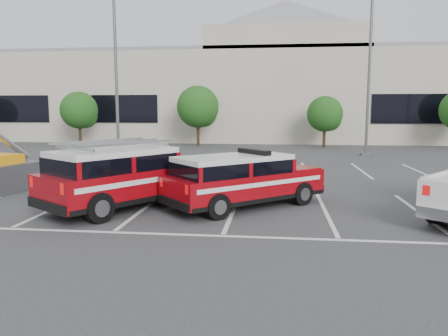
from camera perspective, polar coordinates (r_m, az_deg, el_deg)
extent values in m
plane|color=#343436|center=(13.21, 1.31, -5.38)|extent=(120.00, 120.00, 0.00)
cube|color=silver|center=(17.60, 2.69, -2.05)|extent=(23.00, 15.00, 0.01)
cube|color=beige|center=(44.83, 5.24, 8.99)|extent=(60.00, 15.00, 8.00)
cube|color=gray|center=(45.12, 5.30, 14.26)|extent=(60.00, 15.00, 0.30)
cube|color=beige|center=(43.73, 7.99, 15.55)|extent=(14.00, 12.00, 2.00)
pyramid|color=gray|center=(44.16, 8.05, 18.90)|extent=(15.98, 15.98, 3.20)
cylinder|color=#3F2B19|center=(38.45, -18.27, 4.13)|extent=(0.24, 0.24, 1.67)
sphere|color=#194512|center=(38.39, -18.40, 7.17)|extent=(3.07, 3.07, 3.07)
sphere|color=#194512|center=(38.41, -17.70, 6.51)|extent=(2.05, 2.05, 2.05)
cylinder|color=#3F2B19|center=(35.42, -3.40, 4.36)|extent=(0.24, 0.24, 1.84)
sphere|color=#194512|center=(35.35, -3.43, 7.99)|extent=(3.37, 3.37, 3.37)
sphere|color=#194512|center=(35.49, -2.72, 7.17)|extent=(2.24, 2.24, 2.24)
cylinder|color=#3F2B19|center=(35.08, 12.94, 3.88)|extent=(0.24, 0.24, 1.51)
sphere|color=#194512|center=(35.01, 13.03, 6.90)|extent=(2.77, 2.77, 2.77)
sphere|color=#194512|center=(35.27, 13.63, 6.20)|extent=(1.85, 1.85, 1.85)
cube|color=#59595E|center=(26.62, -13.57, 1.27)|extent=(0.60, 0.60, 0.20)
cylinder|color=#59595E|center=(26.53, -13.91, 11.84)|extent=(0.18, 0.18, 10.00)
cube|color=#59595E|center=(29.52, 18.01, 1.73)|extent=(0.60, 0.60, 0.20)
cylinder|color=#59595E|center=(29.45, 18.41, 11.25)|extent=(0.18, 0.18, 10.00)
cube|color=maroon|center=(13.41, 2.81, -2.17)|extent=(4.94, 4.67, 0.76)
cube|color=black|center=(13.06, 1.25, 0.14)|extent=(3.76, 3.60, 0.40)
cube|color=silver|center=(13.02, 1.26, 1.33)|extent=(3.68, 3.53, 0.15)
cube|color=black|center=(13.48, 3.93, 2.15)|extent=(1.08, 1.17, 0.14)
cube|color=maroon|center=(13.63, -12.32, -1.80)|extent=(4.65, 5.47, 0.86)
cube|color=black|center=(13.25, -14.18, 0.73)|extent=(3.59, 4.03, 0.45)
cube|color=silver|center=(13.21, -14.23, 2.06)|extent=(3.51, 3.94, 0.16)
cube|color=#A5A5A8|center=(13.19, -14.27, 3.30)|extent=(3.44, 3.77, 0.06)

